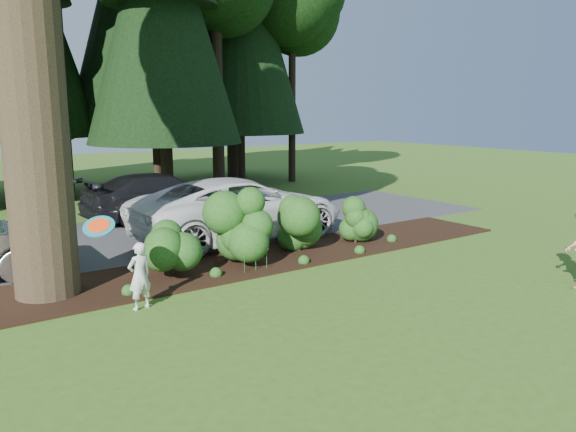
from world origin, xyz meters
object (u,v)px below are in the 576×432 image
(car_white_suv, at_px, (239,208))
(frisbee, at_px, (99,226))
(car_dark_suv, at_px, (160,195))
(child, at_px, (139,276))

(car_white_suv, height_order, frisbee, frisbee)
(frisbee, bearing_deg, car_dark_suv, 61.44)
(car_dark_suv, relative_size, child, 4.11)
(car_white_suv, height_order, car_dark_suv, car_white_suv)
(car_dark_suv, height_order, frisbee, frisbee)
(car_white_suv, relative_size, frisbee, 10.51)
(car_dark_suv, bearing_deg, child, 150.89)
(child, xyz_separation_m, frisbee, (-0.73, -0.16, 1.07))
(car_dark_suv, bearing_deg, frisbee, 147.27)
(car_dark_suv, xyz_separation_m, frisbee, (-4.54, -8.34, 0.91))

